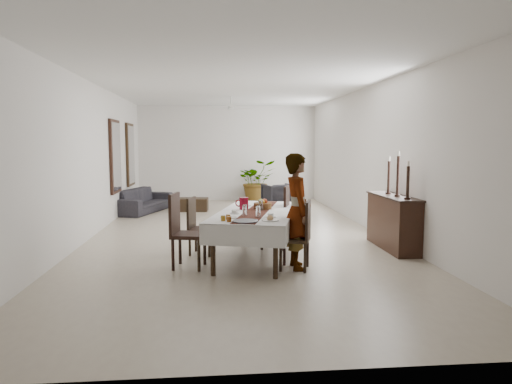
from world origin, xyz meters
name	(u,v)px	position (x,y,z in m)	size (l,w,h in m)	color
floor	(237,234)	(0.00, 0.00, 0.00)	(6.00, 12.00, 0.00)	#BEB097
ceiling	(236,82)	(0.00, 0.00, 3.20)	(6.00, 12.00, 0.02)	white
wall_back	(228,153)	(0.00, 6.00, 1.60)	(6.00, 0.02, 3.20)	white
wall_front	(274,183)	(0.00, -6.00, 1.60)	(6.00, 0.02, 3.20)	white
wall_left	(90,159)	(-3.00, 0.00, 1.60)	(0.02, 12.00, 3.20)	white
wall_right	(375,159)	(3.00, 0.00, 1.60)	(0.02, 12.00, 3.20)	white
dining_table_top	(257,213)	(0.24, -2.06, 0.75)	(1.04, 2.50, 0.05)	black
table_leg_fl	(213,251)	(-0.50, -3.09, 0.36)	(0.07, 0.07, 0.73)	black
table_leg_fr	(276,254)	(0.38, -3.33, 0.36)	(0.07, 0.07, 0.73)	black
table_leg_bl	(244,223)	(0.10, -0.80, 0.36)	(0.07, 0.07, 0.73)	black
table_leg_br	(291,225)	(0.99, -1.03, 0.36)	(0.07, 0.07, 0.73)	black
tablecloth_top	(257,211)	(0.24, -2.06, 0.79)	(1.23, 2.69, 0.01)	white
tablecloth_drape_left	(222,219)	(-0.35, -1.91, 0.64)	(0.01, 2.69, 0.31)	white
tablecloth_drape_right	(293,221)	(0.83, -2.22, 0.64)	(0.01, 2.69, 0.31)	silver
tablecloth_drape_near	(242,236)	(-0.10, -3.36, 0.64)	(1.23, 0.01, 0.31)	silver
tablecloth_drape_far	(268,209)	(0.58, -0.77, 0.64)	(1.23, 0.01, 0.31)	white
table_runner	(257,211)	(0.24, -2.06, 0.79)	(0.36, 2.60, 0.00)	#5D271A
red_pitcher	(244,203)	(0.03, -1.85, 0.90)	(0.16, 0.16, 0.21)	maroon
pitcher_handle	(239,203)	(-0.05, -1.82, 0.90)	(0.12, 0.12, 0.02)	maroon
wine_glass_near	(258,212)	(0.19, -2.75, 0.88)	(0.07, 0.07, 0.18)	white
wine_glass_mid	(245,210)	(0.00, -2.59, 0.88)	(0.07, 0.07, 0.18)	white
wine_glass_far	(261,205)	(0.31, -2.03, 0.88)	(0.07, 0.07, 0.18)	silver
teacup_right	(271,215)	(0.39, -2.75, 0.82)	(0.09, 0.09, 0.06)	white
saucer_right	(271,217)	(0.39, -2.75, 0.80)	(0.16, 0.16, 0.01)	silver
teacup_left	(235,212)	(-0.15, -2.34, 0.82)	(0.09, 0.09, 0.06)	silver
saucer_left	(235,213)	(-0.15, -2.34, 0.80)	(0.16, 0.16, 0.01)	white
plate_near_right	(270,220)	(0.34, -3.06, 0.80)	(0.25, 0.25, 0.02)	silver
bread_near_right	(270,218)	(0.34, -3.06, 0.83)	(0.09, 0.09, 0.09)	tan
plate_near_left	(229,217)	(-0.26, -2.74, 0.80)	(0.25, 0.25, 0.02)	silver
plate_far_left	(244,206)	(0.07, -1.42, 0.80)	(0.25, 0.25, 0.02)	white
serving_tray	(245,221)	(-0.04, -3.12, 0.80)	(0.37, 0.37, 0.02)	#38383C
jam_jar_a	(229,219)	(-0.26, -3.09, 0.83)	(0.07, 0.07, 0.08)	brown
jam_jar_b	(223,218)	(-0.35, -3.01, 0.83)	(0.07, 0.07, 0.08)	#906314
jam_jar_c	(228,217)	(-0.27, -2.92, 0.83)	(0.07, 0.07, 0.08)	#8C5014
fruit_basket	(263,206)	(0.36, -1.82, 0.84)	(0.31, 0.31, 0.10)	brown
fruit_red	(265,201)	(0.39, -1.81, 0.92)	(0.09, 0.09, 0.09)	#9D2C0F
fruit_green	(261,201)	(0.33, -1.78, 0.92)	(0.08, 0.08, 0.08)	#537322
fruit_yellow	(262,202)	(0.35, -1.87, 0.92)	(0.09, 0.09, 0.09)	gold
chair_right_near_seat	(294,239)	(0.74, -2.86, 0.47)	(0.45, 0.45, 0.05)	black
chair_right_near_leg_fl	(305,258)	(0.86, -3.09, 0.22)	(0.04, 0.04, 0.44)	black
chair_right_near_leg_fr	(308,253)	(0.97, -2.74, 0.22)	(0.04, 0.04, 0.44)	black
chair_right_near_leg_bl	(281,257)	(0.51, -2.97, 0.22)	(0.04, 0.04, 0.44)	black
chair_right_near_leg_br	(284,252)	(0.62, -2.62, 0.22)	(0.04, 0.04, 0.44)	black
chair_right_near_back	(308,220)	(0.93, -2.92, 0.77)	(0.45, 0.04, 0.57)	black
chair_right_far_seat	(275,221)	(0.63, -1.39, 0.51)	(0.49, 0.49, 0.06)	black
chair_right_far_leg_fl	(284,238)	(0.76, -1.64, 0.24)	(0.05, 0.05, 0.48)	black
chair_right_far_leg_fr	(287,233)	(0.88, -1.26, 0.24)	(0.05, 0.05, 0.48)	black
chair_right_far_leg_bl	(262,237)	(0.38, -1.52, 0.24)	(0.05, 0.05, 0.48)	black
chair_right_far_leg_br	(266,232)	(0.50, -1.14, 0.24)	(0.05, 0.05, 0.48)	black
chair_right_far_back	(287,203)	(0.84, -1.46, 0.84)	(0.49, 0.04, 0.62)	black
chair_left_near_seat	(189,235)	(-0.87, -2.62, 0.51)	(0.49, 0.49, 0.06)	black
chair_left_near_leg_fl	(180,249)	(-1.03, -2.38, 0.24)	(0.05, 0.05, 0.49)	black
chair_left_near_leg_fr	(173,255)	(-1.11, -2.77, 0.24)	(0.05, 0.05, 0.49)	black
chair_left_near_leg_bl	(205,250)	(-0.64, -2.46, 0.24)	(0.05, 0.05, 0.49)	black
chair_left_near_leg_br	(199,256)	(-0.71, -2.85, 0.24)	(0.05, 0.05, 0.49)	black
chair_left_near_back	(174,213)	(-1.09, -2.57, 0.85)	(0.49, 0.04, 0.62)	black
chair_left_far_seat	(202,229)	(-0.69, -1.76, 0.44)	(0.42, 0.42, 0.05)	black
chair_left_far_leg_fl	(196,240)	(-0.81, -1.55, 0.21)	(0.04, 0.04, 0.42)	black
chair_left_far_leg_fr	(190,244)	(-0.90, -1.89, 0.21)	(0.04, 0.04, 0.42)	black
chair_left_far_leg_bl	(214,241)	(-0.48, -1.64, 0.21)	(0.04, 0.04, 0.42)	black
chair_left_far_leg_br	(209,245)	(-0.57, -1.97, 0.21)	(0.04, 0.04, 0.42)	black
chair_left_far_back	(191,213)	(-0.88, -1.71, 0.73)	(0.42, 0.04, 0.53)	black
woman	(297,211)	(0.79, -2.80, 0.89)	(0.65, 0.42, 1.78)	gray
sideboard_body	(393,223)	(2.78, -1.65, 0.48)	(0.42, 1.59, 0.95)	black
sideboard_top	(394,196)	(2.78, -1.65, 0.97)	(0.47, 1.65, 0.03)	black
candlestick_near_base	(407,198)	(2.78, -2.23, 1.00)	(0.11, 0.11, 0.03)	black
candlestick_near_shaft	(408,182)	(2.78, -2.23, 1.28)	(0.05, 0.05, 0.53)	black
candlestick_near_candle	(408,164)	(2.78, -2.23, 1.59)	(0.04, 0.04, 0.08)	white
candlestick_mid_base	(397,195)	(2.78, -1.80, 1.00)	(0.11, 0.11, 0.03)	black
candlestick_mid_shaft	(398,175)	(2.78, -1.80, 1.36)	(0.05, 0.05, 0.69)	black
candlestick_mid_candle	(399,154)	(2.78, -1.80, 1.75)	(0.04, 0.04, 0.08)	beige
candlestick_far_base	(388,193)	(2.78, -1.38, 1.00)	(0.11, 0.11, 0.03)	black
candlestick_far_shaft	(389,177)	(2.78, -1.38, 1.31)	(0.05, 0.05, 0.58)	black
candlestick_far_candle	(389,159)	(2.78, -1.38, 1.64)	(0.04, 0.04, 0.08)	silver
sofa	(143,200)	(-2.49, 3.45, 0.33)	(2.23, 0.87, 0.65)	#2B282D
armchair	(279,197)	(1.40, 3.47, 0.39)	(0.82, 0.85, 0.77)	#252328
coffee_table	(193,204)	(-1.08, 3.50, 0.18)	(0.82, 0.55, 0.37)	black
potted_plant	(257,181)	(0.94, 5.51, 0.69)	(1.25, 1.08, 1.39)	#365C24
mirror_frame_near	(115,157)	(-2.96, 2.20, 1.60)	(0.06, 1.05, 1.85)	black
mirror_glass_near	(117,157)	(-2.92, 2.20, 1.60)	(0.01, 0.90, 1.70)	white
mirror_frame_far	(130,155)	(-2.96, 4.30, 1.60)	(0.06, 1.05, 1.85)	black
mirror_glass_far	(131,155)	(-2.92, 4.30, 1.60)	(0.01, 0.90, 1.70)	silver
fan_rod	(231,100)	(0.00, 3.00, 3.10)	(0.04, 0.04, 0.20)	white
fan_hub	(231,108)	(0.00, 3.00, 2.90)	(0.16, 0.16, 0.08)	white
fan_blade_n	(230,109)	(0.00, 3.35, 2.90)	(0.10, 0.55, 0.01)	silver
fan_blade_s	(231,107)	(0.00, 2.65, 2.90)	(0.10, 0.55, 0.01)	white
fan_blade_e	(244,108)	(0.35, 3.00, 2.90)	(0.55, 0.10, 0.01)	white
fan_blade_w	(218,108)	(-0.35, 3.00, 2.90)	(0.55, 0.10, 0.01)	silver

